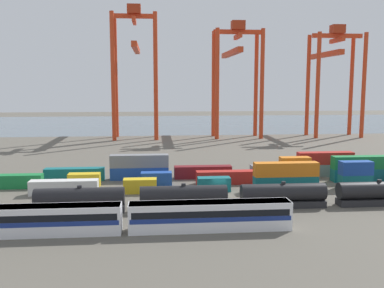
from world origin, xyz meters
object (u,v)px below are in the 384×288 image
(freight_tank_row, at_px, (234,196))
(shipping_container_2, at_px, (214,184))
(shipping_container_23, at_px, (325,170))
(gantry_crane_east, at_px, (333,68))
(shipping_container_12, at_px, (295,176))
(gantry_crane_central, at_px, (236,66))
(passenger_train, at_px, (125,217))
(shipping_container_18, at_px, (75,174))
(shipping_container_19, at_px, (140,173))
(gantry_crane_west, at_px, (135,59))

(freight_tank_row, height_order, shipping_container_2, freight_tank_row)
(shipping_container_23, distance_m, gantry_crane_east, 84.31)
(shipping_container_12, height_order, shipping_container_23, same)
(freight_tank_row, xyz_separation_m, shipping_container_12, (15.70, 17.50, -0.67))
(gantry_crane_central, bearing_deg, passenger_train, -108.07)
(shipping_container_2, distance_m, shipping_container_18, 29.76)
(shipping_container_23, relative_size, gantry_crane_east, 0.29)
(gantry_crane_east, bearing_deg, shipping_container_2, -124.10)
(shipping_container_23, bearing_deg, passenger_train, -140.87)
(shipping_container_12, relative_size, gantry_crane_east, 0.14)
(passenger_train, distance_m, freight_tank_row, 19.34)
(passenger_train, relative_size, gantry_crane_central, 1.05)
(shipping_container_19, bearing_deg, gantry_crane_east, 45.77)
(shipping_container_18, bearing_deg, shipping_container_12, -7.39)
(shipping_container_2, relative_size, shipping_container_19, 0.50)
(shipping_container_23, xyz_separation_m, gantry_crane_central, (-5.70, 74.63, 25.29))
(freight_tank_row, relative_size, shipping_container_2, 10.24)
(passenger_train, distance_m, gantry_crane_east, 131.89)
(freight_tank_row, xyz_separation_m, shipping_container_19, (-15.64, 23.29, -0.67))
(gantry_crane_central, bearing_deg, shipping_container_18, -122.55)
(shipping_container_18, height_order, shipping_container_19, same)
(shipping_container_2, relative_size, gantry_crane_central, 0.14)
(passenger_train, distance_m, shipping_container_18, 35.53)
(shipping_container_23, height_order, gantry_crane_east, gantry_crane_east)
(freight_tank_row, xyz_separation_m, shipping_container_2, (-1.56, 11.70, -0.67))
(passenger_train, height_order, gantry_crane_east, gantry_crane_east)
(shipping_container_2, xyz_separation_m, shipping_container_23, (25.92, 11.59, 0.00))
(passenger_train, height_order, shipping_container_2, passenger_train)
(shipping_container_2, height_order, shipping_container_12, same)
(freight_tank_row, bearing_deg, gantry_crane_central, 79.21)
(passenger_train, xyz_separation_m, gantry_crane_central, (35.22, 107.91, 24.44))
(freight_tank_row, relative_size, shipping_container_19, 5.11)
(freight_tank_row, distance_m, shipping_container_23, 33.71)
(shipping_container_18, relative_size, gantry_crane_central, 0.28)
(shipping_container_2, xyz_separation_m, gantry_crane_east, (57.95, 85.58, 24.66))
(shipping_container_23, bearing_deg, gantry_crane_east, 66.59)
(gantry_crane_east, bearing_deg, shipping_container_12, -117.02)
(freight_tank_row, relative_size, shipping_container_18, 5.11)
(shipping_container_12, xyz_separation_m, shipping_container_23, (8.65, 5.79, 0.00))
(shipping_container_2, distance_m, shipping_container_19, 18.23)
(freight_tank_row, xyz_separation_m, gantry_crane_east, (56.38, 97.28, 23.99))
(freight_tank_row, bearing_deg, shipping_container_23, 43.72)
(shipping_container_2, xyz_separation_m, shipping_container_18, (-27.41, 11.59, 0.00))
(passenger_train, height_order, freight_tank_row, freight_tank_row)
(shipping_container_19, relative_size, gantry_crane_central, 0.28)
(shipping_container_2, distance_m, shipping_container_12, 18.21)
(passenger_train, height_order, shipping_container_12, passenger_train)
(gantry_crane_central, relative_size, gantry_crane_east, 1.02)
(shipping_container_23, height_order, gantry_crane_west, gantry_crane_west)
(shipping_container_19, bearing_deg, shipping_container_18, 180.00)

